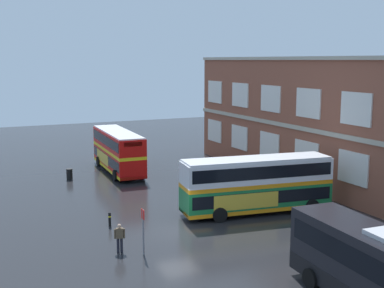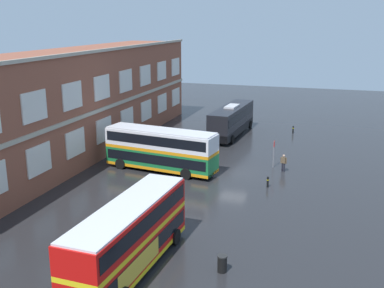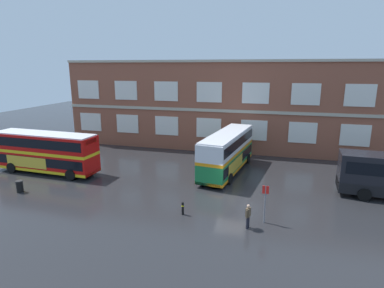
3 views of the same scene
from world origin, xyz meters
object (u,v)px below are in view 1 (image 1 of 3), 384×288
object	(u,v)px
double_decker_near	(118,150)
double_decker_middle	(257,184)
safety_bollard_east	(110,219)
waiting_passenger	(120,237)
bus_stand_flag	(143,228)
station_litter_bin	(69,174)

from	to	relation	value
double_decker_near	double_decker_middle	bearing A→B (deg)	15.80
safety_bollard_east	waiting_passenger	bearing A→B (deg)	-9.16
bus_stand_flag	safety_bollard_east	bearing A→B (deg)	-176.77
bus_stand_flag	double_decker_near	bearing A→B (deg)	166.64
double_decker_near	bus_stand_flag	size ratio (longest dim) A/B	4.11
double_decker_near	waiting_passenger	xyz separation A→B (m)	(20.94, -6.31, -1.22)
bus_stand_flag	station_litter_bin	xyz separation A→B (m)	(-20.54, 0.06, -1.12)
waiting_passenger	safety_bollard_east	distance (m)	4.85
double_decker_middle	waiting_passenger	distance (m)	11.83
station_litter_bin	safety_bollard_east	world-z (taller)	station_litter_bin
waiting_passenger	safety_bollard_east	size ratio (longest dim) A/B	1.79
double_decker_near	safety_bollard_east	distance (m)	17.18
double_decker_near	station_litter_bin	world-z (taller)	double_decker_near
double_decker_middle	safety_bollard_east	xyz separation A→B (m)	(-1.51, -10.54, -1.66)
station_litter_bin	bus_stand_flag	bearing A→B (deg)	-0.16
bus_stand_flag	station_litter_bin	world-z (taller)	bus_stand_flag
double_decker_middle	bus_stand_flag	size ratio (longest dim) A/B	4.17
double_decker_middle	station_litter_bin	bearing A→B (deg)	-148.03
double_decker_near	waiting_passenger	size ratio (longest dim) A/B	6.53
double_decker_middle	waiting_passenger	bearing A→B (deg)	-73.95
station_litter_bin	double_decker_middle	bearing A→B (deg)	31.97
double_decker_near	station_litter_bin	size ratio (longest dim) A/B	10.78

